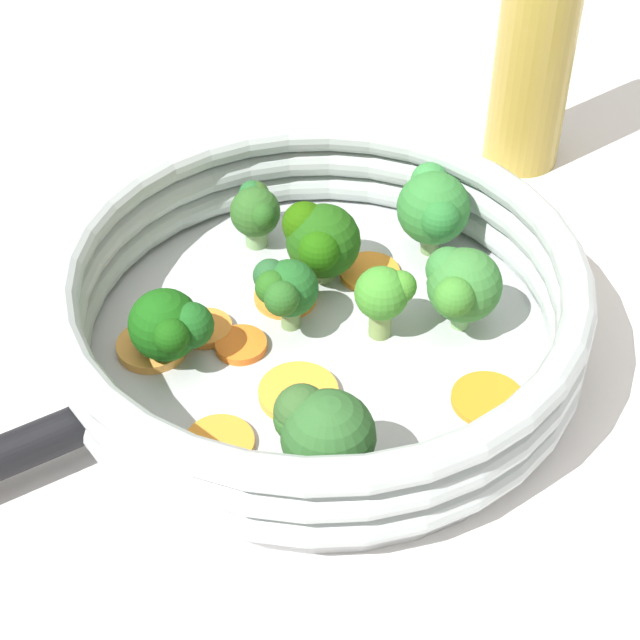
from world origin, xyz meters
name	(u,v)px	position (x,y,z in m)	size (l,w,h in m)	color
ground_plane	(320,354)	(0.00, 0.00, 0.00)	(4.00, 4.00, 0.00)	silver
skillet	(320,347)	(0.00, 0.00, 0.01)	(0.27, 0.27, 0.01)	#B2B5B7
skillet_rim_wall	(320,303)	(0.00, 0.00, 0.04)	(0.29, 0.29, 0.06)	#ABB4B4
skillet_rivet_left	(86,380)	(-0.02, 0.13, 0.02)	(0.01, 0.01, 0.01)	#B1B3B9
skillet_rivet_right	(139,465)	(-0.08, 0.10, 0.02)	(0.01, 0.01, 0.01)	#B6B9B5
carrot_slice_0	(298,393)	(-0.04, 0.02, 0.01)	(0.04, 0.04, 0.00)	orange
carrot_slice_1	(219,442)	(-0.07, 0.06, 0.01)	(0.04, 0.04, 0.00)	orange
carrot_slice_2	(240,341)	(0.00, 0.04, 0.01)	(0.03, 0.03, 0.00)	orange
carrot_slice_3	(206,328)	(0.02, 0.06, 0.01)	(0.03, 0.03, 0.00)	orange
carrot_slice_4	(370,272)	(0.05, -0.04, 0.01)	(0.04, 0.04, 0.00)	orange
carrot_slice_5	(286,297)	(0.04, 0.01, 0.01)	(0.04, 0.04, 0.00)	orange
carrot_slice_6	(152,346)	(0.01, 0.09, 0.01)	(0.04, 0.04, 0.01)	#ED9B41
carrot_slice_7	(488,399)	(-0.06, -0.08, 0.01)	(0.04, 0.04, 0.00)	orange
broccoli_floret_0	(462,289)	(0.00, -0.08, 0.04)	(0.05, 0.04, 0.05)	#7BB369
broccoli_floret_1	(170,330)	(-0.01, 0.08, 0.04)	(0.04, 0.05, 0.04)	#85AA5F
broccoli_floret_2	(434,207)	(0.07, -0.08, 0.04)	(0.05, 0.04, 0.05)	#67874D
broccoli_floret_3	(256,210)	(0.09, 0.03, 0.04)	(0.04, 0.03, 0.04)	#7BA466
broccoli_floret_4	(284,288)	(0.01, 0.02, 0.04)	(0.04, 0.04, 0.04)	#749555
broccoli_floret_5	(317,239)	(0.05, -0.01, 0.04)	(0.05, 0.05, 0.05)	#77965D
broccoli_floret_6	(321,432)	(-0.10, 0.01, 0.04)	(0.05, 0.05, 0.06)	#7DB46A
broccoli_floret_7	(386,298)	(0.00, -0.04, 0.04)	(0.03, 0.03, 0.05)	#7B974F
oil_bottle	(538,28)	(0.17, -0.17, 0.10)	(0.05, 0.05, 0.24)	olive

